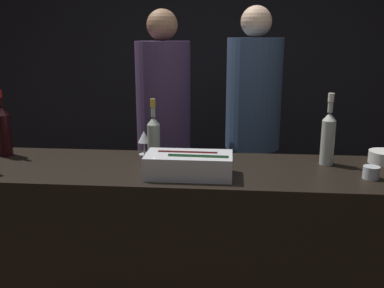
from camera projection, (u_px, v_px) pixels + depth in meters
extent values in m
cube|color=black|center=(211.00, 60.00, 4.11)|extent=(6.40, 0.06, 2.80)
cube|color=black|center=(191.00, 250.00, 2.35)|extent=(2.31, 0.63, 0.95)
cube|color=silver|center=(190.00, 165.00, 2.09)|extent=(0.42, 0.22, 0.11)
cylinder|color=black|center=(198.00, 162.00, 2.05)|extent=(0.29, 0.08, 0.07)
cylinder|color=#380F0F|center=(188.00, 157.00, 2.12)|extent=(0.29, 0.07, 0.06)
cylinder|color=silver|center=(384.00, 157.00, 2.31)|extent=(0.17, 0.17, 0.07)
cylinder|color=silver|center=(144.00, 154.00, 2.48)|extent=(0.06, 0.06, 0.00)
cylinder|color=silver|center=(144.00, 148.00, 2.47)|extent=(0.01, 0.01, 0.07)
cone|color=silver|center=(144.00, 137.00, 2.46)|extent=(0.07, 0.07, 0.07)
cylinder|color=silver|center=(371.00, 172.00, 2.06)|extent=(0.08, 0.08, 0.06)
sphere|color=#EFB256|center=(371.00, 172.00, 2.06)|extent=(0.04, 0.04, 0.04)
cylinder|color=#9EA899|center=(154.00, 141.00, 2.40)|extent=(0.07, 0.07, 0.19)
cone|color=#9EA899|center=(153.00, 121.00, 2.37)|extent=(0.07, 0.07, 0.04)
cylinder|color=#9EA899|center=(153.00, 108.00, 2.35)|extent=(0.02, 0.02, 0.10)
cylinder|color=gold|center=(153.00, 103.00, 2.35)|extent=(0.03, 0.03, 0.05)
cylinder|color=#B2B7AD|center=(328.00, 143.00, 2.27)|extent=(0.07, 0.07, 0.24)
cone|color=#B2B7AD|center=(330.00, 116.00, 2.24)|extent=(0.07, 0.07, 0.04)
cylinder|color=#B2B7AD|center=(331.00, 103.00, 2.22)|extent=(0.03, 0.03, 0.10)
cylinder|color=silver|center=(331.00, 97.00, 2.21)|extent=(0.03, 0.03, 0.05)
cylinder|color=black|center=(4.00, 135.00, 2.44)|extent=(0.08, 0.08, 0.24)
cone|color=black|center=(1.00, 111.00, 2.40)|extent=(0.08, 0.08, 0.05)
cylinder|color=black|center=(0.00, 98.00, 2.39)|extent=(0.02, 0.02, 0.09)
cube|color=black|center=(250.00, 202.00, 3.18)|extent=(0.29, 0.21, 0.85)
cylinder|color=#334766|center=(254.00, 94.00, 2.98)|extent=(0.38, 0.38, 0.77)
sphere|color=beige|center=(256.00, 21.00, 2.86)|extent=(0.21, 0.21, 0.21)
cube|color=black|center=(165.00, 203.00, 3.17)|extent=(0.28, 0.21, 0.83)
cylinder|color=#473356|center=(163.00, 97.00, 2.97)|extent=(0.38, 0.38, 0.76)
sphere|color=#997051|center=(162.00, 25.00, 2.86)|extent=(0.21, 0.21, 0.21)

